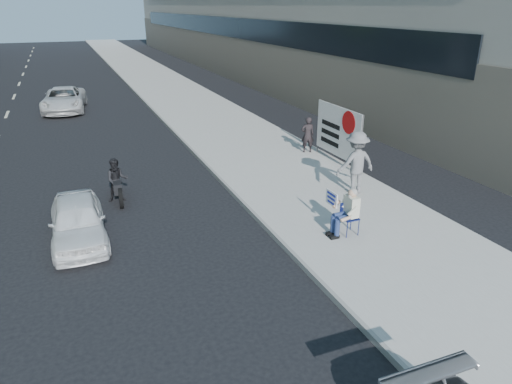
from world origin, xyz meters
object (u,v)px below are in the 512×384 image
white_sedan_far (64,100)px  motorcycle (117,182)px  protest_banner (338,131)px  jogger (356,163)px  seated_protester (346,209)px  white_sedan_near (78,221)px  pedestrian_woman (308,135)px

white_sedan_far → motorcycle: bearing=-78.9°
protest_banner → white_sedan_far: size_ratio=0.62×
protest_banner → jogger: bearing=-111.0°
seated_protester → jogger: size_ratio=0.64×
seated_protester → protest_banner: protest_banner is taller
white_sedan_far → seated_protester: bearing=-65.7°
white_sedan_near → protest_banner: bearing=15.6°
seated_protester → white_sedan_near: size_ratio=0.38×
seated_protester → white_sedan_near: (-6.59, 2.66, -0.29)m
jogger → white_sedan_near: (-8.50, 0.24, -0.59)m
seated_protester → jogger: bearing=51.6°
white_sedan_far → jogger: bearing=-58.2°
protest_banner → white_sedan_far: protest_banner is taller
protest_banner → motorcycle: 8.31m
motorcycle → pedestrian_woman: bearing=18.5°
seated_protester → white_sedan_far: seated_protester is taller
protest_banner → white_sedan_near: 9.97m
jogger → white_sedan_near: jogger is taller
seated_protester → protest_banner: 6.08m
seated_protester → motorcycle: 7.30m
pedestrian_woman → protest_banner: bearing=118.4°
white_sedan_near → motorcycle: 2.72m
motorcycle → seated_protester: bearing=-38.6°
white_sedan_near → white_sedan_far: 17.52m
seated_protester → jogger: jogger is taller
pedestrian_woman → protest_banner: protest_banner is taller
seated_protester → white_sedan_near: 7.11m
protest_banner → motorcycle: (-8.28, -0.21, -0.76)m
pedestrian_woman → jogger: bearing=96.6°
seated_protester → pedestrian_woman: (2.62, 6.93, 0.02)m
seated_protester → protest_banner: (3.00, 5.26, 0.53)m
pedestrian_woman → protest_banner: size_ratio=0.49×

